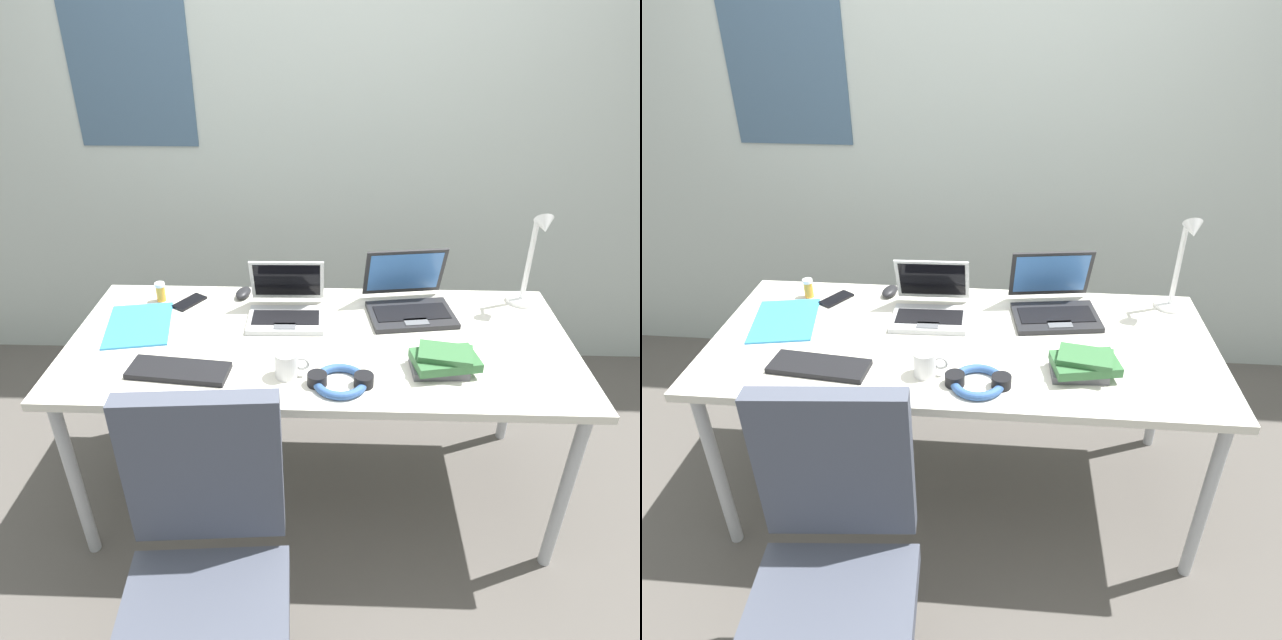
{
  "view_description": "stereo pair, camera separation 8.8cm",
  "coord_description": "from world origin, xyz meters",
  "views": [
    {
      "loc": [
        0.06,
        -1.73,
        1.84
      ],
      "look_at": [
        0.0,
        0.0,
        0.82
      ],
      "focal_mm": 32.05,
      "sensor_mm": 36.0,
      "label": 1
    },
    {
      "loc": [
        0.15,
        -1.73,
        1.84
      ],
      "look_at": [
        0.0,
        0.0,
        0.82
      ],
      "focal_mm": 32.05,
      "sensor_mm": 36.0,
      "label": 2
    }
  ],
  "objects": [
    {
      "name": "desk",
      "position": [
        0.0,
        0.0,
        0.68
      ],
      "size": [
        1.8,
        0.8,
        0.74
      ],
      "color": "silver",
      "rests_on": "ground_plane"
    },
    {
      "name": "laptop_back_left",
      "position": [
        0.34,
        0.21,
        0.79
      ],
      "size": [
        0.36,
        0.33,
        0.23
      ],
      "color": "#232326",
      "rests_on": "desk"
    },
    {
      "name": "headphones",
      "position": [
        0.07,
        -0.27,
        0.76
      ],
      "size": [
        0.21,
        0.18,
        0.04
      ],
      "color": "#335999",
      "rests_on": "desk"
    },
    {
      "name": "laptop_far_corner",
      "position": [
        -0.13,
        0.15,
        0.78
      ],
      "size": [
        0.29,
        0.27,
        0.21
      ],
      "color": "#B7BABC",
      "rests_on": "desk"
    },
    {
      "name": "pill_bottle",
      "position": [
        -0.65,
        0.27,
        0.78
      ],
      "size": [
        0.04,
        0.04,
        0.08
      ],
      "color": "gold",
      "rests_on": "desk"
    },
    {
      "name": "cell_phone",
      "position": [
        -0.53,
        0.25,
        0.74
      ],
      "size": [
        0.13,
        0.15,
        0.01
      ],
      "primitive_type": "cube",
      "rotation": [
        0.0,
        0.0,
        -0.57
      ],
      "color": "black",
      "rests_on": "desk"
    },
    {
      "name": "wall_back",
      "position": [
        -0.0,
        1.1,
        1.3
      ],
      "size": [
        6.0,
        0.13,
        2.6
      ],
      "color": "#B2BCB7",
      "rests_on": "ground_plane"
    },
    {
      "name": "coffee_mug",
      "position": [
        -0.1,
        -0.23,
        0.78
      ],
      "size": [
        0.11,
        0.08,
        0.09
      ],
      "color": "white",
      "rests_on": "desk"
    },
    {
      "name": "ground_plane",
      "position": [
        0.0,
        0.0,
        0.0
      ],
      "size": [
        12.0,
        12.0,
        0.0
      ],
      "primitive_type": "plane",
      "color": "#56514C"
    },
    {
      "name": "computer_mouse",
      "position": [
        -0.32,
        0.31,
        0.76
      ],
      "size": [
        0.08,
        0.11,
        0.03
      ],
      "primitive_type": "ellipsoid",
      "rotation": [
        0.0,
        0.0,
        -0.24
      ],
      "color": "black",
      "rests_on": "desk"
    },
    {
      "name": "office_chair",
      "position": [
        -0.27,
        -0.81,
        0.4
      ],
      "size": [
        0.52,
        0.56,
        0.97
      ],
      "color": "black",
      "rests_on": "ground_plane"
    },
    {
      "name": "desk_lamp",
      "position": [
        0.8,
        0.28,
        0.94
      ],
      "size": [
        0.12,
        0.18,
        0.4
      ],
      "color": "white",
      "rests_on": "desk"
    },
    {
      "name": "paper_folder_far_corner",
      "position": [
        -0.68,
        0.07,
        0.74
      ],
      "size": [
        0.28,
        0.35,
        0.01
      ],
      "primitive_type": "cube",
      "rotation": [
        0.0,
        0.0,
        0.19
      ],
      "color": "#338CC6",
      "rests_on": "desk"
    },
    {
      "name": "book_stack",
      "position": [
        0.41,
        -0.18,
        0.78
      ],
      "size": [
        0.23,
        0.17,
        0.08
      ],
      "color": "#4C4C51",
      "rests_on": "desk"
    },
    {
      "name": "external_keyboard",
      "position": [
        -0.46,
        -0.22,
        0.75
      ],
      "size": [
        0.34,
        0.15,
        0.02
      ],
      "primitive_type": "cube",
      "rotation": [
        0.0,
        0.0,
        -0.1
      ],
      "color": "black",
      "rests_on": "desk"
    }
  ]
}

